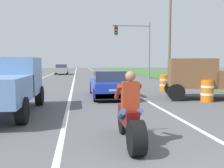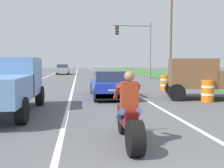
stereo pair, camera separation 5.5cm
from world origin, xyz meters
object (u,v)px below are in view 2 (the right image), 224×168
object	(u,v)px
construction_barrel_nearest	(208,91)
distant_car_far_ahead	(63,69)
sports_car_blue	(110,85)
pickup_truck_left_lane_light_blue	(6,82)
pickup_truck_right_shoulder_brown	(211,77)
traffic_light_mast_near	(139,42)
motorcycle_with_rider	(129,119)
construction_barrel_mid	(165,83)

from	to	relation	value
construction_barrel_nearest	distant_car_far_ahead	xyz separation A→B (m)	(-8.22, 27.28, 0.27)
construction_barrel_nearest	sports_car_blue	bearing A→B (deg)	152.53
pickup_truck_left_lane_light_blue	pickup_truck_right_shoulder_brown	xyz separation A→B (m)	(8.92, 2.40, 0.00)
traffic_light_mast_near	construction_barrel_nearest	bearing A→B (deg)	-91.76
sports_car_blue	distant_car_far_ahead	xyz separation A→B (m)	(-3.99, 25.08, 0.14)
sports_car_blue	pickup_truck_right_shoulder_brown	bearing A→B (deg)	-16.14
pickup_truck_left_lane_light_blue	distant_car_far_ahead	distance (m)	28.88
pickup_truck_left_lane_light_blue	construction_barrel_nearest	world-z (taller)	pickup_truck_left_lane_light_blue
motorcycle_with_rider	traffic_light_mast_near	bearing A→B (deg)	75.89
motorcycle_with_rider	distant_car_far_ahead	distance (m)	32.92
pickup_truck_left_lane_light_blue	construction_barrel_mid	world-z (taller)	pickup_truck_left_lane_light_blue
motorcycle_with_rider	distant_car_far_ahead	world-z (taller)	motorcycle_with_rider
construction_barrel_mid	distant_car_far_ahead	world-z (taller)	distant_car_far_ahead
traffic_light_mast_near	distant_car_far_ahead	distance (m)	15.17
construction_barrel_mid	sports_car_blue	bearing A→B (deg)	-147.64
pickup_truck_left_lane_light_blue	pickup_truck_right_shoulder_brown	world-z (taller)	same
sports_car_blue	distant_car_far_ahead	bearing A→B (deg)	99.05
sports_car_blue	pickup_truck_right_shoulder_brown	distance (m)	5.04
sports_car_blue	construction_barrel_mid	distance (m)	4.55
sports_car_blue	pickup_truck_right_shoulder_brown	world-z (taller)	pickup_truck_right_shoulder_brown
pickup_truck_left_lane_light_blue	pickup_truck_right_shoulder_brown	bearing A→B (deg)	15.05
sports_car_blue	distant_car_far_ahead	world-z (taller)	distant_car_far_ahead
pickup_truck_right_shoulder_brown	construction_barrel_nearest	distance (m)	1.17
construction_barrel_nearest	distant_car_far_ahead	distance (m)	28.49
motorcycle_with_rider	pickup_truck_left_lane_light_blue	world-z (taller)	pickup_truck_left_lane_light_blue
sports_car_blue	construction_barrel_nearest	bearing A→B (deg)	-27.47
construction_barrel_mid	pickup_truck_right_shoulder_brown	bearing A→B (deg)	-75.57
traffic_light_mast_near	distant_car_far_ahead	size ratio (longest dim) A/B	1.50
distant_car_far_ahead	construction_barrel_mid	bearing A→B (deg)	-70.92
pickup_truck_right_shoulder_brown	construction_barrel_mid	size ratio (longest dim) A/B	5.14
construction_barrel_nearest	distant_car_far_ahead	bearing A→B (deg)	106.77
motorcycle_with_rider	sports_car_blue	world-z (taller)	motorcycle_with_rider
sports_car_blue	pickup_truck_right_shoulder_brown	size ratio (longest dim) A/B	0.84
construction_barrel_nearest	distant_car_far_ahead	size ratio (longest dim) A/B	0.25
sports_car_blue	pickup_truck_left_lane_light_blue	size ratio (longest dim) A/B	0.90
motorcycle_with_rider	sports_car_blue	size ratio (longest dim) A/B	0.51
pickup_truck_left_lane_light_blue	traffic_light_mast_near	world-z (taller)	traffic_light_mast_near
traffic_light_mast_near	construction_barrel_nearest	xyz separation A→B (m)	(-0.47, -15.26, -3.45)
traffic_light_mast_near	distant_car_far_ahead	bearing A→B (deg)	125.87
distant_car_far_ahead	motorcycle_with_rider	bearing A→B (deg)	-83.93
sports_car_blue	pickup_truck_left_lane_light_blue	bearing A→B (deg)	-137.21
pickup_truck_left_lane_light_blue	distant_car_far_ahead	xyz separation A→B (m)	(0.11, 28.88, -0.33)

